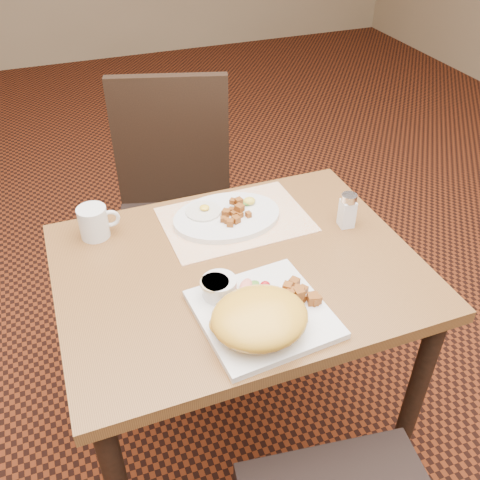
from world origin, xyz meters
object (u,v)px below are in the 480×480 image
object	(u,v)px
table	(238,296)
plate_square	(263,314)
chair_far	(174,201)
coffee_mug	(94,222)
plate_oval	(227,217)
salt_shaker	(347,210)

from	to	relation	value
table	plate_square	xyz separation A→B (m)	(-0.01, -0.19, 0.12)
chair_far	coffee_mug	bearing A→B (deg)	69.37
plate_oval	salt_shaker	size ratio (longest dim) A/B	3.05
table	plate_oval	bearing A→B (deg)	78.73
table	salt_shaker	size ratio (longest dim) A/B	9.00
salt_shaker	chair_far	bearing A→B (deg)	119.41
chair_far	plate_oval	xyz separation A→B (m)	(0.04, -0.47, 0.22)
table	chair_far	distance (m)	0.67
chair_far	plate_square	distance (m)	0.88
plate_oval	coffee_mug	xyz separation A→B (m)	(-0.35, 0.06, 0.03)
table	chair_far	bearing A→B (deg)	90.39
plate_square	chair_far	bearing A→B (deg)	89.50
salt_shaker	plate_square	bearing A→B (deg)	-145.03
plate_oval	coffee_mug	bearing A→B (deg)	171.00
chair_far	salt_shaker	bearing A→B (deg)	135.78
plate_square	coffee_mug	xyz separation A→B (m)	(-0.30, 0.44, 0.04)
plate_oval	coffee_mug	world-z (taller)	coffee_mug
plate_oval	salt_shaker	world-z (taller)	salt_shaker
chair_far	plate_square	size ratio (longest dim) A/B	3.46
table	plate_square	bearing A→B (deg)	-93.56
coffee_mug	salt_shaker	bearing A→B (deg)	-16.68
chair_far	plate_square	bearing A→B (deg)	105.88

